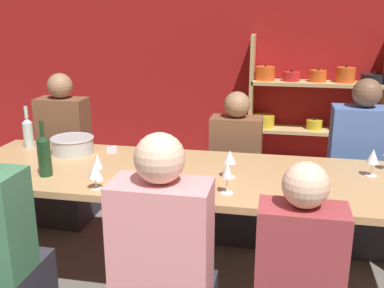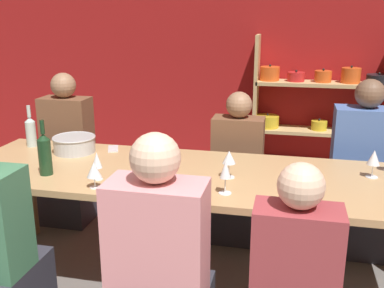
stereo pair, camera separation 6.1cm
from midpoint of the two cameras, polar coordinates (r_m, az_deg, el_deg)
wall_back_red at (r=4.94m, az=6.50°, el=12.15°), size 8.80×0.06×2.70m
shelf_unit at (r=4.84m, az=16.05°, el=2.64°), size 1.36×0.30×1.49m
dining_table at (r=2.77m, az=0.18°, el=-5.09°), size 2.90×0.92×0.77m
mixing_bowl at (r=3.21m, az=-14.19°, el=0.03°), size 0.30×0.30×0.11m
wine_bottle_green at (r=3.43m, az=-19.32°, el=1.58°), size 0.07×0.07×0.30m
wine_bottle_dark at (r=2.79m, az=-17.60°, el=-1.15°), size 0.08×0.08×0.34m
wine_glass_red_a at (r=2.64m, az=-11.33°, el=-2.14°), size 0.06×0.06×0.17m
wine_glass_white_b at (r=2.84m, az=22.66°, el=-1.72°), size 0.08×0.08×0.17m
wine_glass_red_b at (r=2.52m, az=-11.66°, el=-3.31°), size 0.08×0.08×0.15m
wine_glass_red_c at (r=2.63m, az=5.39°, el=-1.81°), size 0.08×0.08×0.16m
wine_glass_empty_a at (r=2.39m, az=5.01°, el=-3.40°), size 0.07×0.07×0.19m
cell_phone at (r=3.24m, az=-9.45°, el=-0.59°), size 0.12×0.17×0.01m
person_far_a at (r=3.53m, az=6.19°, el=-5.07°), size 0.39×0.48×1.14m
person_far_b at (r=3.92m, az=-14.82°, el=-2.77°), size 0.40×0.50×1.24m
person_far_c at (r=3.56m, az=20.94°, el=-5.26°), size 0.44×0.55×1.26m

